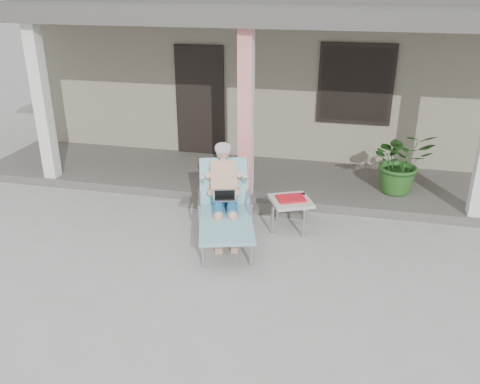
# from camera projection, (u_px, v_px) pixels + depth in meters

# --- Properties ---
(ground) EXTENTS (60.00, 60.00, 0.00)m
(ground) POSITION_uv_depth(u_px,v_px,m) (209.00, 270.00, 6.44)
(ground) COLOR #9E9E99
(ground) RESTS_ON ground
(house) EXTENTS (10.40, 5.40, 3.30)m
(house) POSITION_uv_depth(u_px,v_px,m) (286.00, 59.00, 11.60)
(house) COLOR gray
(house) RESTS_ON ground
(porch_deck) EXTENTS (10.00, 2.00, 0.15)m
(porch_deck) POSITION_uv_depth(u_px,v_px,m) (256.00, 179.00, 9.09)
(porch_deck) COLOR #605B56
(porch_deck) RESTS_ON ground
(porch_overhang) EXTENTS (10.00, 2.30, 2.85)m
(porch_overhang) POSITION_uv_depth(u_px,v_px,m) (257.00, 20.00, 7.97)
(porch_overhang) COLOR silver
(porch_overhang) RESTS_ON porch_deck
(porch_step) EXTENTS (2.00, 0.30, 0.07)m
(porch_step) POSITION_uv_depth(u_px,v_px,m) (242.00, 207.00, 8.08)
(porch_step) COLOR #605B56
(porch_step) RESTS_ON ground
(lounger) EXTENTS (1.19, 1.95, 1.22)m
(lounger) POSITION_uv_depth(u_px,v_px,m) (225.00, 185.00, 7.06)
(lounger) COLOR #B7B7BC
(lounger) RESTS_ON ground
(side_table) EXTENTS (0.74, 0.74, 0.50)m
(side_table) POSITION_uv_depth(u_px,v_px,m) (291.00, 202.00, 7.32)
(side_table) COLOR beige
(side_table) RESTS_ON ground
(potted_palm) EXTENTS (1.12, 1.03, 1.06)m
(potted_palm) POSITION_uv_depth(u_px,v_px,m) (401.00, 161.00, 8.17)
(potted_palm) COLOR #26591E
(potted_palm) RESTS_ON porch_deck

